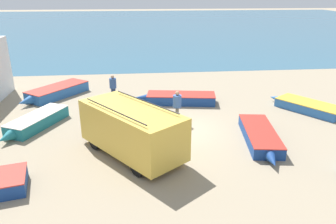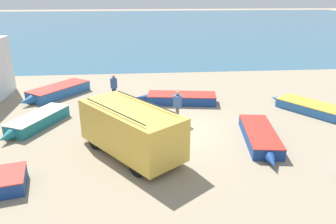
# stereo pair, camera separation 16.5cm
# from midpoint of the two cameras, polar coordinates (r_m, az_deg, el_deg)

# --- Properties ---
(ground_plane) EXTENTS (200.00, 200.00, 0.00)m
(ground_plane) POSITION_cam_midpoint_polar(r_m,az_deg,el_deg) (17.07, 1.87, -2.99)
(ground_plane) COLOR gray
(sea_water) EXTENTS (120.00, 80.00, 0.01)m
(sea_water) POSITION_cam_midpoint_polar(r_m,az_deg,el_deg) (67.87, -3.53, 15.03)
(sea_water) COLOR #33607A
(sea_water) RESTS_ON ground_plane
(parked_van) EXTENTS (4.76, 5.32, 2.28)m
(parked_van) POSITION_cam_midpoint_polar(r_m,az_deg,el_deg) (14.23, -6.21, -2.95)
(parked_van) COLOR gold
(parked_van) RESTS_ON ground_plane
(fishing_rowboat_0) EXTENTS (5.28, 2.08, 0.60)m
(fishing_rowboat_0) POSITION_cam_midpoint_polar(r_m,az_deg,el_deg) (20.83, 2.15, 2.39)
(fishing_rowboat_0) COLOR navy
(fishing_rowboat_0) RESTS_ON ground_plane
(fishing_rowboat_1) EXTENTS (2.74, 4.41, 0.64)m
(fishing_rowboat_1) POSITION_cam_midpoint_polar(r_m,az_deg,el_deg) (18.53, -21.74, -1.51)
(fishing_rowboat_1) COLOR #1E757F
(fishing_rowboat_1) RESTS_ON ground_plane
(fishing_rowboat_3) EXTENTS (3.44, 4.25, 0.54)m
(fishing_rowboat_3) POSITION_cam_midpoint_polar(r_m,az_deg,el_deg) (21.16, 23.42, 0.83)
(fishing_rowboat_3) COLOR #2D66AD
(fishing_rowboat_3) RESTS_ON ground_plane
(fishing_rowboat_4) EXTENTS (1.94, 4.99, 0.56)m
(fishing_rowboat_4) POSITION_cam_midpoint_polar(r_m,az_deg,el_deg) (16.17, 16.06, -4.18)
(fishing_rowboat_4) COLOR navy
(fishing_rowboat_4) RESTS_ON ground_plane
(fishing_rowboat_6) EXTENTS (4.00, 4.70, 0.68)m
(fishing_rowboat_6) POSITION_cam_midpoint_polar(r_m,az_deg,el_deg) (23.31, -18.56, 3.42)
(fishing_rowboat_6) COLOR #2D66AD
(fishing_rowboat_6) RESTS_ON ground_plane
(fisherman_0) EXTENTS (0.46, 0.46, 1.74)m
(fisherman_0) POSITION_cam_midpoint_polar(r_m,az_deg,el_deg) (17.65, 1.92, 1.46)
(fisherman_0) COLOR #5B564C
(fisherman_0) RESTS_ON ground_plane
(fisherman_1) EXTENTS (0.44, 0.44, 1.66)m
(fisherman_1) POSITION_cam_midpoint_polar(r_m,az_deg,el_deg) (21.51, -9.20, 4.66)
(fisherman_1) COLOR navy
(fisherman_1) RESTS_ON ground_plane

